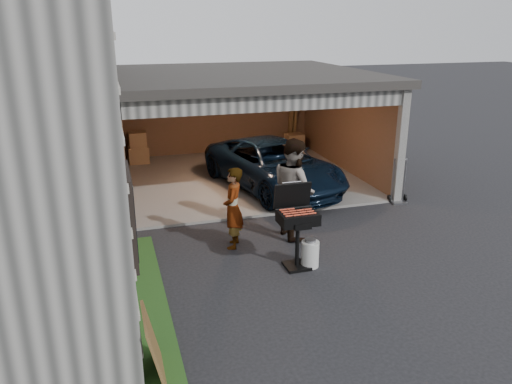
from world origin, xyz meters
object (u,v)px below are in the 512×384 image
(minivan, at_px, (273,167))
(man, at_px, (294,188))
(hand_truck, at_px, (398,194))
(plywood_panel, at_px, (154,347))
(propane_tank, at_px, (310,254))
(woman, at_px, (233,208))
(bbq_grill, at_px, (297,220))

(minivan, xyz_separation_m, man, (-0.52, -2.80, 0.38))
(hand_truck, bearing_deg, plywood_panel, -134.55)
(plywood_panel, relative_size, hand_truck, 0.82)
(minivan, bearing_deg, hand_truck, -47.27)
(minivan, relative_size, propane_tank, 9.35)
(woman, distance_m, bbq_grill, 1.42)
(bbq_grill, distance_m, hand_truck, 4.35)
(woman, height_order, man, man)
(minivan, relative_size, hand_truck, 4.12)
(bbq_grill, relative_size, plywood_panel, 1.68)
(woman, relative_size, hand_truck, 1.47)
(plywood_panel, bearing_deg, man, 48.84)
(man, xyz_separation_m, propane_tank, (-0.21, -1.40, -0.76))
(minivan, xyz_separation_m, bbq_grill, (-0.97, -4.13, 0.27))
(propane_tank, distance_m, plywood_panel, 3.67)
(minivan, bearing_deg, plywood_panel, -133.36)
(man, height_order, propane_tank, man)
(propane_tank, bearing_deg, minivan, 80.12)
(propane_tank, xyz_separation_m, hand_truck, (3.32, 2.47, -0.03))
(bbq_grill, bearing_deg, hand_truck, 34.07)
(bbq_grill, bearing_deg, propane_tank, -14.88)
(man, xyz_separation_m, hand_truck, (3.11, 1.07, -0.79))
(man, distance_m, hand_truck, 3.39)
(minivan, height_order, bbq_grill, bbq_grill)
(bbq_grill, bearing_deg, woman, 127.05)
(man, distance_m, bbq_grill, 1.41)
(bbq_grill, distance_m, plywood_panel, 3.55)
(woman, distance_m, man, 1.33)
(woman, bearing_deg, man, 119.18)
(man, xyz_separation_m, plywood_panel, (-3.14, -3.59, -0.56))
(plywood_panel, bearing_deg, hand_truck, 36.73)
(minivan, height_order, plywood_panel, minivan)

